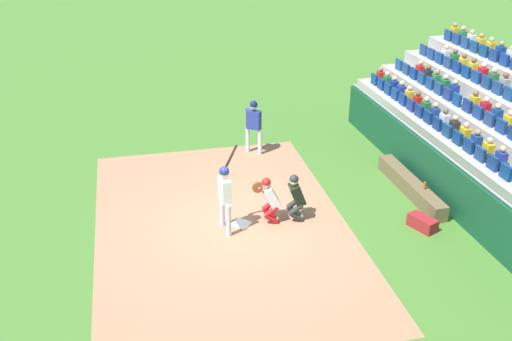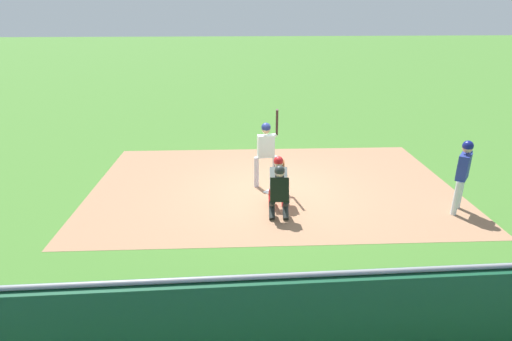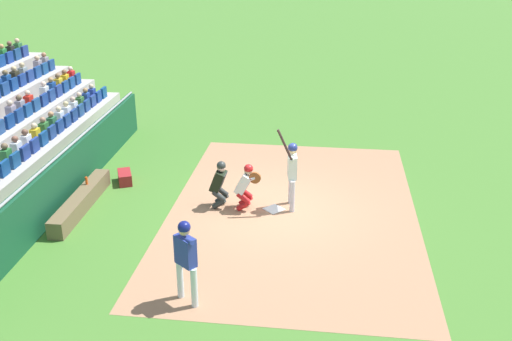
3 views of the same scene
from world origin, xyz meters
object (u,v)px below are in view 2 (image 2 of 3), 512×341
at_px(batter_at_plate, 266,148).
at_px(catcher_crouching, 279,178).
at_px(water_bottle_on_bench, 305,303).
at_px(home_plate_umpire, 279,190).
at_px(home_plate_marker, 274,192).
at_px(on_deck_batter, 463,169).
at_px(dugout_bench, 344,316).
at_px(equipment_duffel_bag, 224,298).

bearing_deg(batter_at_plate, catcher_crouching, -80.77).
bearing_deg(water_bottle_on_bench, home_plate_umpire, 88.67).
bearing_deg(home_plate_marker, on_deck_batter, -18.25).
distance_m(catcher_crouching, on_deck_batter, 4.31).
distance_m(dugout_bench, water_bottle_on_bench, 0.70).
height_order(home_plate_marker, equipment_duffel_bag, equipment_duffel_bag).
bearing_deg(dugout_bench, water_bottle_on_bench, -175.11).
bearing_deg(dugout_bench, on_deck_batter, 43.79).
distance_m(batter_at_plate, equipment_duffel_bag, 5.09).
height_order(home_plate_umpire, water_bottle_on_bench, home_plate_umpire).
xyz_separation_m(batter_at_plate, on_deck_batter, (4.43, -1.84, -0.04)).
relative_size(batter_at_plate, water_bottle_on_bench, 10.53).
relative_size(catcher_crouching, dugout_bench, 0.37).
relative_size(home_plate_marker, dugout_bench, 0.13).
xyz_separation_m(home_plate_umpire, water_bottle_on_bench, (-0.08, -3.64, -0.16)).
bearing_deg(equipment_duffel_bag, home_plate_marker, 51.54).
bearing_deg(on_deck_batter, equipment_duffel_bag, -151.56).
bearing_deg(equipment_duffel_bag, home_plate_umpire, 45.33).
distance_m(water_bottle_on_bench, on_deck_batter, 5.76).
bearing_deg(batter_at_plate, water_bottle_on_bench, -89.63).
height_order(home_plate_umpire, on_deck_batter, on_deck_batter).
bearing_deg(batter_at_plate, on_deck_batter, -22.55).
height_order(home_plate_marker, dugout_bench, dugout_bench).
relative_size(dugout_bench, on_deck_batter, 1.91).
bearing_deg(dugout_bench, home_plate_umpire, 98.41).
xyz_separation_m(catcher_crouching, water_bottle_on_bench, (-0.16, -4.34, -0.16)).
bearing_deg(batter_at_plate, home_plate_umpire, -86.33).
relative_size(catcher_crouching, water_bottle_on_bench, 5.97).
height_order(batter_at_plate, water_bottle_on_bench, batter_at_plate).
xyz_separation_m(catcher_crouching, equipment_duffel_bag, (-1.34, -3.69, -0.54)).
relative_size(catcher_crouching, on_deck_batter, 0.71).
distance_m(catcher_crouching, water_bottle_on_bench, 4.35).
bearing_deg(on_deck_batter, batter_at_plate, 157.45).
relative_size(water_bottle_on_bench, equipment_duffel_bag, 0.29).
height_order(catcher_crouching, on_deck_batter, on_deck_batter).
bearing_deg(equipment_duffel_bag, on_deck_batter, 6.81).
distance_m(batter_at_plate, on_deck_batter, 4.80).
bearing_deg(batter_at_plate, home_plate_marker, -66.97).
bearing_deg(home_plate_umpire, catcher_crouching, 84.19).
xyz_separation_m(water_bottle_on_bench, on_deck_batter, (4.40, 3.68, 0.54)).
height_order(catcher_crouching, dugout_bench, catcher_crouching).
distance_m(home_plate_marker, catcher_crouching, 1.01).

